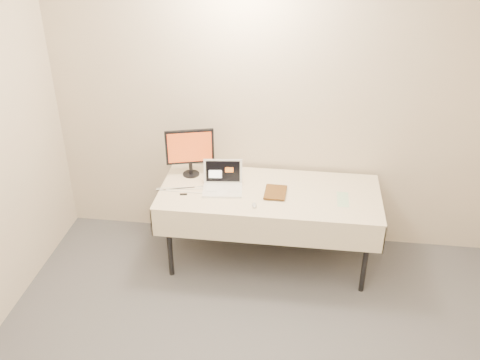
# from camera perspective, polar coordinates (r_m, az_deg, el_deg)

# --- Properties ---
(back_wall) EXTENTS (4.00, 0.10, 2.70)m
(back_wall) POSITION_cam_1_polar(r_m,az_deg,el_deg) (4.66, 3.85, 8.13)
(back_wall) COLOR beige
(back_wall) RESTS_ON ground
(table) EXTENTS (1.86, 0.81, 0.74)m
(table) POSITION_cam_1_polar(r_m,az_deg,el_deg) (4.55, 3.16, -1.88)
(table) COLOR black
(table) RESTS_ON ground
(laptop) EXTENTS (0.36, 0.30, 0.23)m
(laptop) POSITION_cam_1_polar(r_m,az_deg,el_deg) (4.53, -1.87, -0.25)
(laptop) COLOR white
(laptop) RESTS_ON table
(monitor) EXTENTS (0.41, 0.18, 0.43)m
(monitor) POSITION_cam_1_polar(r_m,az_deg,el_deg) (4.67, -5.38, 3.31)
(monitor) COLOR black
(monitor) RESTS_ON table
(book) EXTENTS (0.18, 0.03, 0.24)m
(book) POSITION_cam_1_polar(r_m,az_deg,el_deg) (4.43, 2.69, -0.06)
(book) COLOR #94591A
(book) RESTS_ON table
(alarm_clock) EXTENTS (0.12, 0.08, 0.05)m
(alarm_clock) POSITION_cam_1_polar(r_m,az_deg,el_deg) (4.79, -1.76, 1.05)
(alarm_clock) COLOR black
(alarm_clock) RESTS_ON table
(clicker) EXTENTS (0.05, 0.08, 0.02)m
(clicker) POSITION_cam_1_polar(r_m,az_deg,el_deg) (4.31, 1.53, -2.69)
(clicker) COLOR #B2B2B5
(clicker) RESTS_ON table
(paper_form) EXTENTS (0.09, 0.24, 0.00)m
(paper_form) POSITION_cam_1_polar(r_m,az_deg,el_deg) (4.48, 10.92, -2.04)
(paper_form) COLOR #B3DDB0
(paper_form) RESTS_ON table
(usb_dongle) EXTENTS (0.06, 0.03, 0.01)m
(usb_dongle) POSITION_cam_1_polar(r_m,az_deg,el_deg) (4.49, -6.05, -1.53)
(usb_dongle) COLOR black
(usb_dongle) RESTS_ON table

